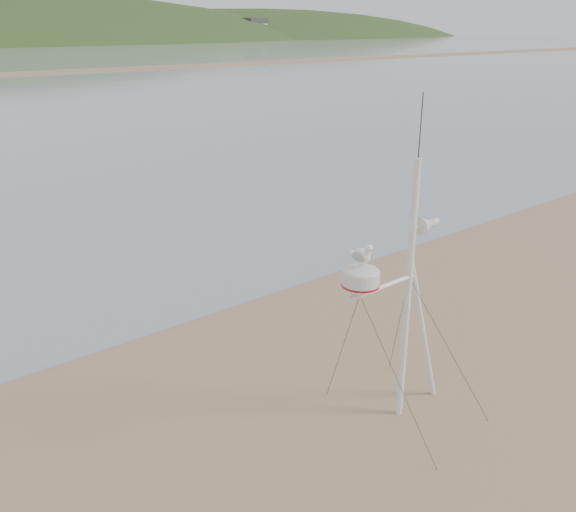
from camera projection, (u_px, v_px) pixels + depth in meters
ground at (228, 480)px, 7.44m from camera, size 560.00×560.00×0.00m
mast_rig at (404, 349)px, 8.29m from camera, size 1.99×2.12×4.49m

